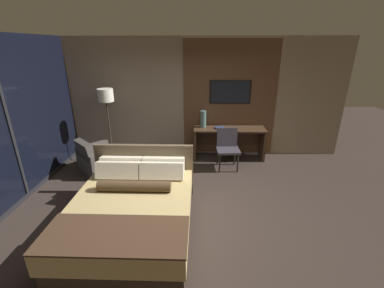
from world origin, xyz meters
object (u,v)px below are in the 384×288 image
floor_lamp (106,101)px  tv (230,92)px  desk (229,138)px  desk_chair (227,145)px  book (220,128)px  vase_tall (203,119)px  armchair_by_window (99,160)px  bed (133,209)px

floor_lamp → tv: bearing=9.9°
desk → desk_chair: (-0.08, -0.53, 0.02)m
desk_chair → book: size_ratio=3.47×
vase_tall → armchair_by_window: bearing=-159.7°
desk → armchair_by_window: 3.03m
tv → vase_tall: tv is taller
vase_tall → desk: bearing=-3.9°
armchair_by_window → bed: bearing=166.4°
armchair_by_window → floor_lamp: size_ratio=0.63×
tv → book: size_ratio=3.73×
tv → book: bearing=-130.9°
bed → armchair_by_window: bed is taller
bed → desk: 3.16m
armchair_by_window → floor_lamp: (0.12, 0.53, 1.18)m
bed → desk: bearing=57.4°
armchair_by_window → desk_chair: bearing=-131.2°
tv → floor_lamp: size_ratio=0.56×
vase_tall → book: (0.39, -0.10, -0.18)m
bed → desk_chair: bearing=52.9°
desk → tv: 1.08m
vase_tall → tv: bearing=15.1°
tv → vase_tall: (-0.63, -0.17, -0.61)m
bed → armchair_by_window: size_ratio=2.00×
floor_lamp → book: 2.65m
floor_lamp → vase_tall: (2.16, 0.32, -0.48)m
desk_chair → floor_lamp: size_ratio=0.52×
desk → floor_lamp: 2.95m
tv → book: (-0.23, -0.27, -0.79)m
floor_lamp → vase_tall: floor_lamp is taller
desk → tv: bearing=90.0°
desk → book: (-0.23, -0.06, 0.27)m
armchair_by_window → book: 2.83m
desk_chair → tv: bearing=79.9°
desk_chair → book: 0.55m
desk_chair → vase_tall: 0.90m
book → floor_lamp: bearing=-175.2°
tv → desk_chair: tv is taller
tv → armchair_by_window: tv is taller
desk → vase_tall: size_ratio=4.26×
desk_chair → armchair_by_window: desk_chair is taller
floor_lamp → book: floor_lamp is taller
armchair_by_window → floor_lamp: 1.30m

